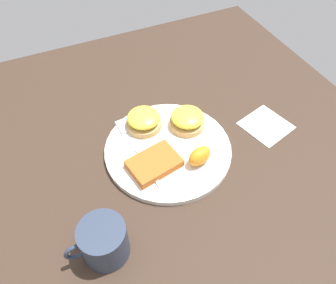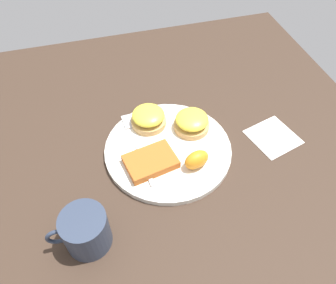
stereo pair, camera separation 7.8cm
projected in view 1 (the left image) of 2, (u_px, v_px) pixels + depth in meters
ground_plane at (168, 151)px, 0.80m from camera, size 1.10×1.10×0.00m
plate at (168, 149)px, 0.80m from camera, size 0.31×0.31×0.01m
sandwich_benedict_left at (187, 119)px, 0.82m from camera, size 0.09×0.09×0.05m
sandwich_benedict_right at (144, 120)px, 0.82m from camera, size 0.09×0.09×0.05m
hashbrown_patty at (154, 163)px, 0.75m from camera, size 0.13×0.10×0.02m
orange_wedge at (200, 156)px, 0.75m from camera, size 0.07×0.05×0.04m
fork at (135, 147)px, 0.79m from camera, size 0.03×0.23×0.00m
cup at (104, 242)px, 0.61m from camera, size 0.12×0.09×0.09m
napkin at (266, 125)px, 0.86m from camera, size 0.13×0.13×0.00m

